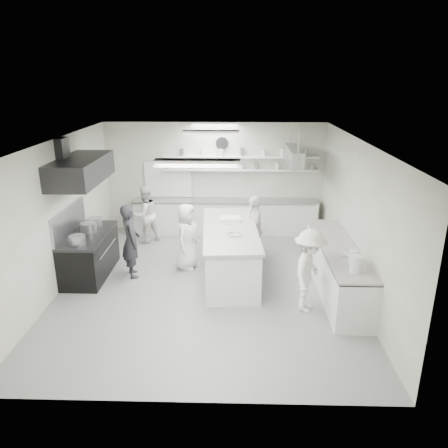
{
  "coord_description": "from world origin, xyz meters",
  "views": [
    {
      "loc": [
        0.58,
        -8.23,
        4.19
      ],
      "look_at": [
        0.33,
        0.6,
        1.14
      ],
      "focal_mm": 34.73,
      "sensor_mm": 36.0,
      "label": 1
    }
  ],
  "objects_px": {
    "back_counter": "(225,217)",
    "cook_stove": "(131,241)",
    "right_counter": "(337,269)",
    "prep_island": "(230,253)",
    "stove": "(90,256)",
    "cook_back": "(145,215)"
  },
  "relations": [
    {
      "from": "stove",
      "to": "prep_island",
      "type": "distance_m",
      "value": 3.07
    },
    {
      "from": "right_counter",
      "to": "prep_island",
      "type": "bearing_deg",
      "value": 162.97
    },
    {
      "from": "prep_island",
      "to": "cook_back",
      "type": "bearing_deg",
      "value": 135.27
    },
    {
      "from": "prep_island",
      "to": "stove",
      "type": "bearing_deg",
      "value": 177.69
    },
    {
      "from": "stove",
      "to": "cook_stove",
      "type": "height_order",
      "value": "cook_stove"
    },
    {
      "from": "right_counter",
      "to": "prep_island",
      "type": "relative_size",
      "value": 1.16
    },
    {
      "from": "stove",
      "to": "right_counter",
      "type": "xyz_separation_m",
      "value": [
        5.25,
        -0.6,
        0.02
      ]
    },
    {
      "from": "stove",
      "to": "right_counter",
      "type": "distance_m",
      "value": 5.28
    },
    {
      "from": "prep_island",
      "to": "cook_stove",
      "type": "height_order",
      "value": "cook_stove"
    },
    {
      "from": "right_counter",
      "to": "cook_stove",
      "type": "relative_size",
      "value": 2.03
    },
    {
      "from": "prep_island",
      "to": "cook_back",
      "type": "height_order",
      "value": "cook_back"
    },
    {
      "from": "back_counter",
      "to": "cook_stove",
      "type": "distance_m",
      "value": 3.46
    },
    {
      "from": "back_counter",
      "to": "cook_back",
      "type": "xyz_separation_m",
      "value": [
        -2.07,
        -0.78,
        0.29
      ]
    },
    {
      "from": "cook_back",
      "to": "cook_stove",
      "type": "bearing_deg",
      "value": 50.05
    },
    {
      "from": "stove",
      "to": "right_counter",
      "type": "height_order",
      "value": "right_counter"
    },
    {
      "from": "cook_stove",
      "to": "right_counter",
      "type": "bearing_deg",
      "value": -120.3
    },
    {
      "from": "back_counter",
      "to": "stove",
      "type": "bearing_deg",
      "value": -136.01
    },
    {
      "from": "prep_island",
      "to": "cook_back",
      "type": "relative_size",
      "value": 1.89
    },
    {
      "from": "right_counter",
      "to": "cook_stove",
      "type": "bearing_deg",
      "value": 172.34
    },
    {
      "from": "cook_stove",
      "to": "prep_island",
      "type": "bearing_deg",
      "value": -110.29
    },
    {
      "from": "cook_stove",
      "to": "cook_back",
      "type": "xyz_separation_m",
      "value": [
        -0.1,
        2.04,
        -0.06
      ]
    },
    {
      "from": "prep_island",
      "to": "right_counter",
      "type": "bearing_deg",
      "value": -20.61
    }
  ]
}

